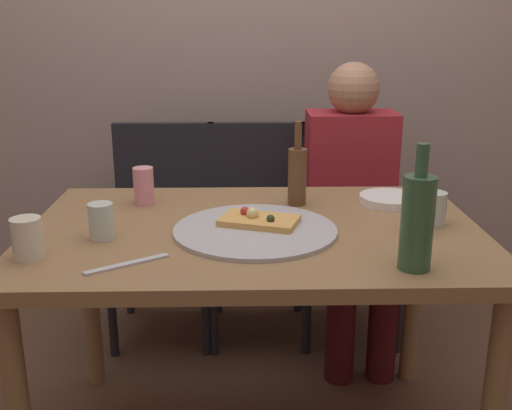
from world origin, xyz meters
TOP-DOWN VIEW (x-y plane):
  - back_wall at (0.00, 1.32)m, footprint 6.00×0.10m
  - dining_table at (0.00, 0.00)m, footprint 1.31×0.86m
  - pizza_tray at (0.00, -0.05)m, footprint 0.47×0.47m
  - pizza_slice_last at (0.01, -0.01)m, footprint 0.25×0.19m
  - wine_bottle at (0.38, -0.32)m, footprint 0.08×0.08m
  - beer_bottle at (0.14, 0.22)m, footprint 0.06×0.06m
  - tumbler_near at (-0.58, -0.23)m, footprint 0.08×0.08m
  - tumbler_far at (0.45, -0.06)m, footprint 0.07×0.07m
  - wine_glass at (0.52, 0.01)m, footprint 0.07×0.07m
  - short_glass at (-0.42, -0.09)m, footprint 0.07×0.07m
  - soda_can at (-0.36, 0.24)m, footprint 0.07×0.07m
  - plate_stack at (0.45, 0.22)m, footprint 0.20×0.20m
  - table_knife at (-0.32, -0.28)m, footprint 0.20×0.14m
  - chair_left at (-0.38, 0.83)m, footprint 0.44×0.44m
  - chair_middle at (0.04, 0.83)m, footprint 0.44×0.44m
  - chair_right at (0.41, 0.83)m, footprint 0.44×0.44m
  - guest_in_sweater at (0.41, 0.68)m, footprint 0.36×0.56m

SIDE VIEW (x-z plane):
  - chair_left at x=-0.38m, z-range 0.06..0.96m
  - chair_middle at x=0.04m, z-range 0.06..0.96m
  - chair_right at x=0.41m, z-range 0.06..0.96m
  - guest_in_sweater at x=0.41m, z-range 0.06..1.23m
  - dining_table at x=0.00m, z-range 0.29..1.04m
  - table_knife at x=-0.32m, z-range 0.75..0.76m
  - pizza_tray at x=0.00m, z-range 0.75..0.76m
  - plate_stack at x=0.45m, z-range 0.75..0.78m
  - pizza_slice_last at x=0.01m, z-range 0.75..0.80m
  - tumbler_far at x=0.45m, z-range 0.75..0.83m
  - wine_glass at x=0.52m, z-range 0.75..0.85m
  - short_glass at x=-0.42m, z-range 0.75..0.85m
  - tumbler_near at x=-0.58m, z-range 0.75..0.86m
  - soda_can at x=-0.36m, z-range 0.75..0.87m
  - beer_bottle at x=0.14m, z-range 0.72..0.99m
  - wine_bottle at x=0.38m, z-range 0.72..1.03m
  - back_wall at x=0.00m, z-range 0.00..2.60m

